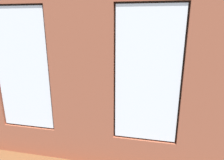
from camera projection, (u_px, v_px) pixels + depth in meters
name	position (u px, v px, depth m)	size (l,w,h in m)	color
ground_plane	(113.00, 106.00, 6.55)	(6.39, 6.30, 0.10)	brown
brick_wall_with_windows	(82.00, 85.00, 3.50)	(5.79, 0.30, 3.17)	#9E5138
white_wall_right	(26.00, 54.00, 6.46)	(0.10, 5.30, 3.17)	white
couch_by_window	(95.00, 128.00, 4.45)	(1.91, 0.87, 0.80)	black
couch_left	(189.00, 111.00, 5.31)	(1.02, 1.83, 0.80)	black
coffee_table	(119.00, 91.00, 6.76)	(1.34, 0.84, 0.41)	tan
cup_ceramic	(107.00, 88.00, 6.69)	(0.09, 0.09, 0.11)	#33567F
candle_jar	(131.00, 87.00, 6.79)	(0.08, 0.08, 0.12)	#B7333D
table_plant_small	(119.00, 85.00, 6.70)	(0.15, 0.15, 0.24)	#47423D
remote_gray	(115.00, 88.00, 6.87)	(0.05, 0.17, 0.02)	#59595B
remote_black	(122.00, 90.00, 6.60)	(0.05, 0.17, 0.02)	black
media_console	(50.00, 86.00, 7.50)	(0.92, 0.42, 0.55)	black
tv_flatscreen	(49.00, 70.00, 7.33)	(1.06, 0.20, 0.70)	black
papasan_chair	(109.00, 76.00, 8.38)	(1.06, 1.06, 0.68)	olive
potted_plant_foreground_right	(73.00, 70.00, 8.79)	(0.56, 0.56, 0.88)	beige
potted_plant_between_couches	(160.00, 124.00, 4.15)	(0.45, 0.45, 0.88)	#9E5638
potted_plant_by_left_couch	(170.00, 91.00, 6.62)	(0.37, 0.37, 0.60)	brown
potted_plant_beside_window_right	(3.00, 111.00, 4.73)	(0.56, 0.56, 0.89)	beige
potted_plant_corner_far_left	(210.00, 130.00, 3.82)	(0.94, 0.99, 1.05)	gray
potted_plant_corner_near_left	(182.00, 70.00, 7.87)	(0.86, 0.86, 1.20)	brown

